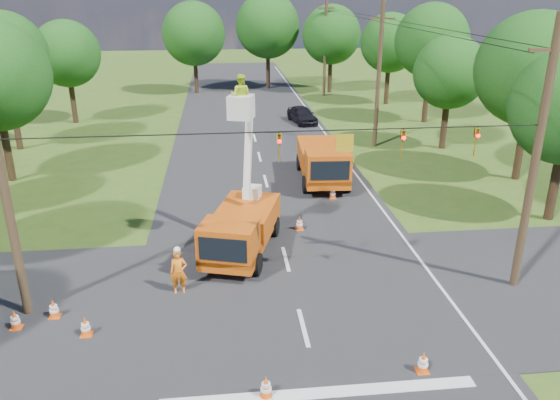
{
  "coord_description": "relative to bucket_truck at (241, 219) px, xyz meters",
  "views": [
    {
      "loc": [
        -2.47,
        -15.34,
        10.69
      ],
      "look_at": [
        -0.21,
        5.31,
        2.6
      ],
      "focal_mm": 35.0,
      "sensor_mm": 36.0,
      "label": 1
    }
  ],
  "objects": [
    {
      "name": "traffic_cone_4",
      "position": [
        -5.36,
        -5.46,
        -1.24
      ],
      "size": [
        0.38,
        0.38,
        0.71
      ],
      "color": "#EB500C",
      "rests_on": "ground"
    },
    {
      "name": "ground",
      "position": [
        1.8,
        14.17,
        -1.6
      ],
      "size": [
        140.0,
        140.0,
        0.0
      ],
      "primitive_type": "plane",
      "color": "#315419",
      "rests_on": "ground"
    },
    {
      "name": "tree_right_c",
      "position": [
        15.0,
        15.17,
        3.72
      ],
      "size": [
        5.0,
        5.0,
        7.83
      ],
      "color": "#382616",
      "rests_on": "ground"
    },
    {
      "name": "edge_line",
      "position": [
        7.4,
        14.17,
        -1.6
      ],
      "size": [
        0.12,
        90.0,
        0.02
      ],
      "primitive_type": "cube",
      "color": "silver",
      "rests_on": "ground"
    },
    {
      "name": "tree_left_e",
      "position": [
        -15.0,
        18.17,
        4.89
      ],
      "size": [
        5.8,
        5.8,
        9.41
      ],
      "color": "#382616",
      "rests_on": "ground"
    },
    {
      "name": "tree_far_b",
      "position": [
        4.8,
        41.17,
        5.21
      ],
      "size": [
        7.0,
        7.0,
        10.32
      ],
      "color": "#382616",
      "rests_on": "ground"
    },
    {
      "name": "tree_right_d",
      "position": [
        16.6,
        23.17,
        5.08
      ],
      "size": [
        6.0,
        6.0,
        9.7
      ],
      "color": "#382616",
      "rests_on": "ground"
    },
    {
      "name": "traffic_cone_1",
      "position": [
        4.99,
        -8.43,
        -1.24
      ],
      "size": [
        0.38,
        0.38,
        0.71
      ],
      "color": "#EB500C",
      "rests_on": "ground"
    },
    {
      "name": "tree_far_a",
      "position": [
        -3.2,
        39.17,
        4.59
      ],
      "size": [
        6.6,
        6.6,
        9.5
      ],
      "color": "#382616",
      "rests_on": "ground"
    },
    {
      "name": "road_main",
      "position": [
        1.8,
        14.17,
        -1.6
      ],
      "size": [
        12.0,
        100.0,
        0.06
      ],
      "primitive_type": "cube",
      "color": "black",
      "rests_on": "ground"
    },
    {
      "name": "traffic_cone_2",
      "position": [
        2.8,
        2.11,
        -1.24
      ],
      "size": [
        0.38,
        0.38,
        0.71
      ],
      "color": "#EB500C",
      "rests_on": "ground"
    },
    {
      "name": "pole_right_near",
      "position": [
        10.3,
        -3.83,
        3.51
      ],
      "size": [
        1.8,
        0.3,
        10.0
      ],
      "color": "#4C3823",
      "rests_on": "ground"
    },
    {
      "name": "pole_left",
      "position": [
        -7.7,
        -3.83,
        2.9
      ],
      "size": [
        0.3,
        0.3,
        9.0
      ],
      "color": "#4C3823",
      "rests_on": "ground"
    },
    {
      "name": "traffic_cone_7",
      "position": [
        5.74,
        10.61,
        -1.24
      ],
      "size": [
        0.38,
        0.38,
        0.71
      ],
      "color": "#EB500C",
      "rests_on": "ground"
    },
    {
      "name": "ground_worker",
      "position": [
        -2.46,
        -3.03,
        -0.71
      ],
      "size": [
        0.67,
        0.46,
        1.77
      ],
      "primitive_type": "imported",
      "rotation": [
        0.0,
        0.0,
        0.06
      ],
      "color": "orange",
      "rests_on": "ground"
    },
    {
      "name": "stop_bar",
      "position": [
        1.8,
        -9.03,
        -1.6
      ],
      "size": [
        9.0,
        0.45,
        0.02
      ],
      "primitive_type": "cube",
      "color": "silver",
      "rests_on": "ground"
    },
    {
      "name": "traffic_cone_3",
      "position": [
        5.19,
        6.0,
        -1.24
      ],
      "size": [
        0.38,
        0.38,
        0.71
      ],
      "color": "#EB500C",
      "rests_on": "ground"
    },
    {
      "name": "traffic_cone_5",
      "position": [
        -6.68,
        -4.24,
        -1.24
      ],
      "size": [
        0.38,
        0.38,
        0.71
      ],
      "color": "#EB500C",
      "rests_on": "ground"
    },
    {
      "name": "signal_span",
      "position": [
        4.03,
        -3.84,
        4.28
      ],
      "size": [
        18.0,
        0.29,
        1.07
      ],
      "color": "black",
      "rests_on": "ground"
    },
    {
      "name": "tree_left_f",
      "position": [
        -13.0,
        26.17,
        4.09
      ],
      "size": [
        5.4,
        5.4,
        8.4
      ],
      "color": "#382616",
      "rests_on": "ground"
    },
    {
      "name": "pole_right_far",
      "position": [
        10.3,
        36.17,
        3.51
      ],
      "size": [
        1.8,
        0.3,
        10.0
      ],
      "color": "#4C3823",
      "rests_on": "ground"
    },
    {
      "name": "pole_right_mid",
      "position": [
        10.3,
        16.17,
        3.51
      ],
      "size": [
        1.8,
        0.3,
        10.0
      ],
      "color": "#4C3823",
      "rests_on": "ground"
    },
    {
      "name": "traffic_cone_0",
      "position": [
        0.27,
        -8.99,
        -1.24
      ],
      "size": [
        0.38,
        0.38,
        0.71
      ],
      "color": "#EB500C",
      "rests_on": "ground"
    },
    {
      "name": "road_cross",
      "position": [
        1.8,
        -3.83,
        -1.6
      ],
      "size": [
        56.0,
        10.0,
        0.07
      ],
      "primitive_type": "cube",
      "color": "black",
      "rests_on": "ground"
    },
    {
      "name": "tree_right_b",
      "position": [
        16.8,
        8.17,
        4.84
      ],
      "size": [
        6.4,
        6.4,
        9.65
      ],
      "color": "#382616",
      "rests_on": "ground"
    },
    {
      "name": "tree_far_c",
      "position": [
        11.3,
        38.17,
        4.47
      ],
      "size": [
        6.2,
        6.2,
        9.18
      ],
      "color": "#382616",
      "rests_on": "ground"
    },
    {
      "name": "distant_car",
      "position": [
        6.15,
        23.91,
        -0.89
      ],
      "size": [
        2.46,
        4.38,
        1.41
      ],
      "primitive_type": "imported",
      "rotation": [
        0.0,
        0.0,
        0.2
      ],
      "color": "black",
      "rests_on": "ground"
    },
    {
      "name": "second_truck",
      "position": [
        5.12,
        8.77,
        -0.32
      ],
      "size": [
        2.94,
        6.69,
        2.45
      ],
      "rotation": [
        0.0,
        0.0,
        -0.06
      ],
      "color": "#C0570D",
      "rests_on": "ground"
    },
    {
      "name": "bucket_truck",
      "position": [
        0.0,
        0.0,
        0.0
      ],
      "size": [
        3.79,
        6.3,
        7.57
      ],
      "rotation": [
        0.0,
        0.0,
        -0.29
      ],
      "color": "#C0570D",
      "rests_on": "ground"
    },
    {
      "name": "tree_right_e",
      "position": [
        15.6,
        31.17,
        4.21
      ],
      "size": [
        5.6,
        5.6,
        8.63
      ],
      "color": "#382616",
      "rests_on": "ground"
    },
    {
      "name": "traffic_cone_6",
      "position": [
        -7.78,
        -4.8,
        -1.24
      ],
      "size": [
        0.38,
        0.38,
        0.71
      ],
      "color": "#EB500C",
      "rests_on": "ground"
    }
  ]
}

